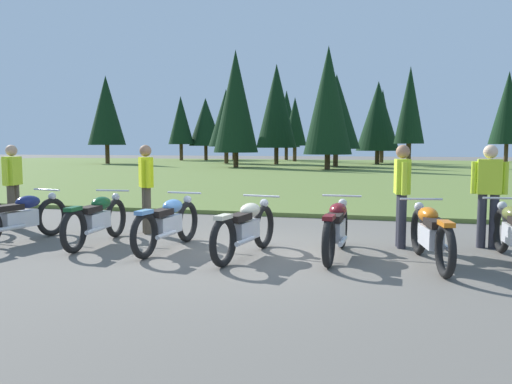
{
  "coord_description": "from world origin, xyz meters",
  "views": [
    {
      "loc": [
        2.03,
        -7.38,
        1.66
      ],
      "look_at": [
        0.0,
        0.6,
        0.9
      ],
      "focal_mm": 35.5,
      "sensor_mm": 36.0,
      "label": 1
    }
  ],
  "objects_px": {
    "motorcycle_cream": "(246,228)",
    "motorcycle_maroon": "(336,228)",
    "motorcycle_orange": "(431,234)",
    "rider_near_row_end": "(146,183)",
    "motorcycle_navy": "(20,217)",
    "motorcycle_sky_blue": "(168,222)",
    "motorcycle_british_green": "(97,219)",
    "rider_in_hivis_vest": "(13,181)",
    "rider_checking_bike": "(489,190)",
    "rider_with_back_turned": "(402,190)"
  },
  "relations": [
    {
      "from": "rider_in_hivis_vest",
      "to": "rider_checking_bike",
      "type": "relative_size",
      "value": 1.0
    },
    {
      "from": "motorcycle_british_green",
      "to": "motorcycle_sky_blue",
      "type": "distance_m",
      "value": 1.33
    },
    {
      "from": "motorcycle_navy",
      "to": "rider_with_back_turned",
      "type": "xyz_separation_m",
      "value": [
        6.32,
        1.15,
        0.51
      ]
    },
    {
      "from": "motorcycle_british_green",
      "to": "motorcycle_navy",
      "type": "bearing_deg",
      "value": -173.99
    },
    {
      "from": "motorcycle_navy",
      "to": "rider_with_back_turned",
      "type": "distance_m",
      "value": 6.44
    },
    {
      "from": "rider_in_hivis_vest",
      "to": "motorcycle_sky_blue",
      "type": "bearing_deg",
      "value": -16.11
    },
    {
      "from": "rider_checking_bike",
      "to": "rider_in_hivis_vest",
      "type": "bearing_deg",
      "value": -178.17
    },
    {
      "from": "motorcycle_cream",
      "to": "motorcycle_maroon",
      "type": "height_order",
      "value": "same"
    },
    {
      "from": "motorcycle_navy",
      "to": "motorcycle_maroon",
      "type": "distance_m",
      "value": 5.36
    },
    {
      "from": "motorcycle_orange",
      "to": "rider_in_hivis_vest",
      "type": "relative_size",
      "value": 1.25
    },
    {
      "from": "motorcycle_cream",
      "to": "rider_near_row_end",
      "type": "relative_size",
      "value": 1.25
    },
    {
      "from": "motorcycle_orange",
      "to": "motorcycle_navy",
      "type": "bearing_deg",
      "value": 179.94
    },
    {
      "from": "rider_near_row_end",
      "to": "rider_with_back_turned",
      "type": "bearing_deg",
      "value": -2.35
    },
    {
      "from": "motorcycle_british_green",
      "to": "motorcycle_maroon",
      "type": "xyz_separation_m",
      "value": [
        3.98,
        0.05,
        0.0
      ]
    },
    {
      "from": "motorcycle_maroon",
      "to": "rider_with_back_turned",
      "type": "distance_m",
      "value": 1.45
    },
    {
      "from": "motorcycle_orange",
      "to": "motorcycle_cream",
      "type": "bearing_deg",
      "value": -177.16
    },
    {
      "from": "motorcycle_british_green",
      "to": "motorcycle_cream",
      "type": "distance_m",
      "value": 2.68
    },
    {
      "from": "rider_in_hivis_vest",
      "to": "rider_near_row_end",
      "type": "relative_size",
      "value": 1.0
    },
    {
      "from": "motorcycle_cream",
      "to": "motorcycle_orange",
      "type": "bearing_deg",
      "value": 2.84
    },
    {
      "from": "motorcycle_navy",
      "to": "rider_checking_bike",
      "type": "distance_m",
      "value": 7.82
    },
    {
      "from": "motorcycle_orange",
      "to": "motorcycle_maroon",
      "type": "bearing_deg",
      "value": 171.32
    },
    {
      "from": "motorcycle_navy",
      "to": "rider_in_hivis_vest",
      "type": "xyz_separation_m",
      "value": [
        -1.1,
        1.16,
        0.51
      ]
    },
    {
      "from": "motorcycle_maroon",
      "to": "rider_checking_bike",
      "type": "height_order",
      "value": "rider_checking_bike"
    },
    {
      "from": "rider_checking_bike",
      "to": "motorcycle_orange",
      "type": "bearing_deg",
      "value": -124.5
    },
    {
      "from": "motorcycle_navy",
      "to": "rider_checking_bike",
      "type": "xyz_separation_m",
      "value": [
        7.67,
        1.44,
        0.51
      ]
    },
    {
      "from": "motorcycle_orange",
      "to": "rider_near_row_end",
      "type": "distance_m",
      "value": 5.18
    },
    {
      "from": "motorcycle_orange",
      "to": "rider_in_hivis_vest",
      "type": "distance_m",
      "value": 7.88
    },
    {
      "from": "motorcycle_sky_blue",
      "to": "rider_with_back_turned",
      "type": "xyz_separation_m",
      "value": [
        3.61,
        1.09,
        0.51
      ]
    },
    {
      "from": "motorcycle_maroon",
      "to": "rider_near_row_end",
      "type": "xyz_separation_m",
      "value": [
        -3.66,
        1.15,
        0.51
      ]
    },
    {
      "from": "motorcycle_navy",
      "to": "rider_near_row_end",
      "type": "distance_m",
      "value": 2.22
    },
    {
      "from": "rider_in_hivis_vest",
      "to": "motorcycle_orange",
      "type": "bearing_deg",
      "value": -8.52
    },
    {
      "from": "motorcycle_navy",
      "to": "motorcycle_british_green",
      "type": "height_order",
      "value": "same"
    },
    {
      "from": "rider_near_row_end",
      "to": "rider_with_back_turned",
      "type": "distance_m",
      "value": 4.62
    },
    {
      "from": "motorcycle_navy",
      "to": "rider_checking_bike",
      "type": "height_order",
      "value": "rider_checking_bike"
    },
    {
      "from": "motorcycle_sky_blue",
      "to": "rider_with_back_turned",
      "type": "height_order",
      "value": "rider_with_back_turned"
    },
    {
      "from": "motorcycle_navy",
      "to": "rider_near_row_end",
      "type": "xyz_separation_m",
      "value": [
        1.7,
        1.34,
        0.51
      ]
    },
    {
      "from": "motorcycle_maroon",
      "to": "rider_near_row_end",
      "type": "bearing_deg",
      "value": 162.63
    },
    {
      "from": "motorcycle_maroon",
      "to": "rider_with_back_turned",
      "type": "xyz_separation_m",
      "value": [
        0.96,
        0.96,
        0.51
      ]
    },
    {
      "from": "motorcycle_navy",
      "to": "rider_in_hivis_vest",
      "type": "height_order",
      "value": "rider_in_hivis_vest"
    },
    {
      "from": "motorcycle_british_green",
      "to": "motorcycle_maroon",
      "type": "relative_size",
      "value": 1.0
    },
    {
      "from": "rider_near_row_end",
      "to": "motorcycle_sky_blue",
      "type": "bearing_deg",
      "value": -51.77
    },
    {
      "from": "motorcycle_sky_blue",
      "to": "motorcycle_cream",
      "type": "distance_m",
      "value": 1.35
    },
    {
      "from": "motorcycle_british_green",
      "to": "motorcycle_orange",
      "type": "relative_size",
      "value": 1.01
    },
    {
      "from": "motorcycle_british_green",
      "to": "rider_near_row_end",
      "type": "height_order",
      "value": "rider_near_row_end"
    },
    {
      "from": "motorcycle_orange",
      "to": "rider_with_back_turned",
      "type": "relative_size",
      "value": 1.25
    },
    {
      "from": "motorcycle_british_green",
      "to": "motorcycle_cream",
      "type": "relative_size",
      "value": 1.01
    },
    {
      "from": "motorcycle_navy",
      "to": "rider_near_row_end",
      "type": "relative_size",
      "value": 1.25
    },
    {
      "from": "motorcycle_navy",
      "to": "motorcycle_sky_blue",
      "type": "bearing_deg",
      "value": 1.27
    },
    {
      "from": "motorcycle_sky_blue",
      "to": "motorcycle_maroon",
      "type": "xyz_separation_m",
      "value": [
        2.65,
        0.13,
        0.0
      ]
    },
    {
      "from": "motorcycle_navy",
      "to": "motorcycle_sky_blue",
      "type": "distance_m",
      "value": 2.71
    }
  ]
}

